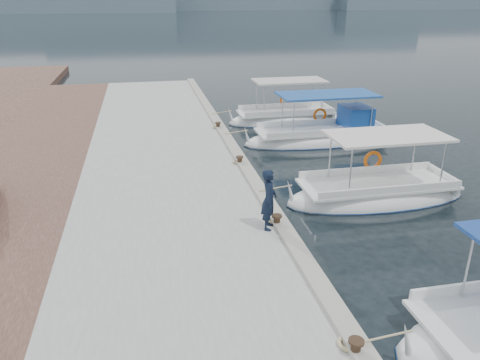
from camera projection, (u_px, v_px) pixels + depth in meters
name	position (u px, v px, depth m)	size (l,w,h in m)	color
ground	(306.00, 270.00, 11.61)	(400.00, 400.00, 0.00)	black
concrete_quay	(171.00, 192.00, 15.50)	(6.00, 40.00, 0.50)	#A3A39D
quay_curb	(252.00, 178.00, 15.91)	(0.44, 40.00, 0.12)	#A4A091
cobblestone_strip	(9.00, 205.00, 14.56)	(4.00, 40.00, 0.50)	#53342C
fishing_caique_c	(376.00, 196.00, 15.56)	(6.23, 2.24, 2.83)	white
fishing_caique_d	(323.00, 138.00, 21.60)	(7.29, 2.26, 2.83)	white
fishing_caique_e	(285.00, 120.00, 24.94)	(6.17, 2.11, 2.83)	white
mooring_bollards	(277.00, 220.00, 12.65)	(0.28, 20.28, 0.33)	black
fisherman	(269.00, 199.00, 12.32)	(0.61, 0.40, 1.67)	black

